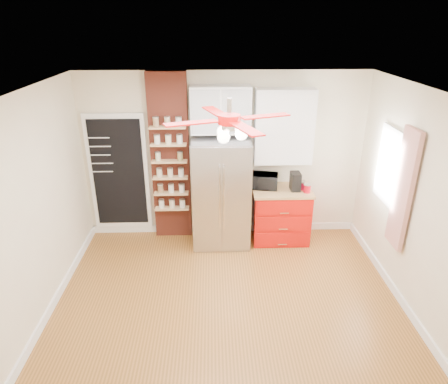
{
  "coord_description": "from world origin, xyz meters",
  "views": [
    {
      "loc": [
        -0.18,
        -4.12,
        3.4
      ],
      "look_at": [
        -0.03,
        0.9,
        1.21
      ],
      "focal_mm": 32.0,
      "sensor_mm": 36.0,
      "label": 1
    }
  ],
  "objects_px": {
    "coffee_maker": "(295,181)",
    "pantry_jar_oats": "(158,157)",
    "fridge": "(221,193)",
    "red_cabinet": "(280,215)",
    "ceiling_fan": "(229,120)",
    "canister_left": "(307,189)",
    "toaster_oven": "(264,181)"
  },
  "relations": [
    {
      "from": "coffee_maker",
      "to": "pantry_jar_oats",
      "type": "relative_size",
      "value": 2.29
    },
    {
      "from": "fridge",
      "to": "red_cabinet",
      "type": "distance_m",
      "value": 1.06
    },
    {
      "from": "ceiling_fan",
      "to": "coffee_maker",
      "type": "height_order",
      "value": "ceiling_fan"
    },
    {
      "from": "fridge",
      "to": "canister_left",
      "type": "height_order",
      "value": "fridge"
    },
    {
      "from": "ceiling_fan",
      "to": "canister_left",
      "type": "bearing_deg",
      "value": 50.28
    },
    {
      "from": "fridge",
      "to": "canister_left",
      "type": "relative_size",
      "value": 13.85
    },
    {
      "from": "red_cabinet",
      "to": "coffee_maker",
      "type": "bearing_deg",
      "value": -6.37
    },
    {
      "from": "red_cabinet",
      "to": "ceiling_fan",
      "type": "relative_size",
      "value": 0.67
    },
    {
      "from": "coffee_maker",
      "to": "canister_left",
      "type": "relative_size",
      "value": 2.28
    },
    {
      "from": "toaster_oven",
      "to": "canister_left",
      "type": "height_order",
      "value": "toaster_oven"
    },
    {
      "from": "toaster_oven",
      "to": "pantry_jar_oats",
      "type": "height_order",
      "value": "pantry_jar_oats"
    },
    {
      "from": "canister_left",
      "to": "red_cabinet",
      "type": "bearing_deg",
      "value": 161.0
    },
    {
      "from": "fridge",
      "to": "toaster_oven",
      "type": "relative_size",
      "value": 4.13
    },
    {
      "from": "canister_left",
      "to": "ceiling_fan",
      "type": "bearing_deg",
      "value": -129.72
    },
    {
      "from": "red_cabinet",
      "to": "ceiling_fan",
      "type": "xyz_separation_m",
      "value": [
        -0.92,
        -1.68,
        1.97
      ]
    },
    {
      "from": "red_cabinet",
      "to": "ceiling_fan",
      "type": "bearing_deg",
      "value": -118.71
    },
    {
      "from": "toaster_oven",
      "to": "fridge",
      "type": "bearing_deg",
      "value": -159.61
    },
    {
      "from": "canister_left",
      "to": "fridge",
      "type": "bearing_deg",
      "value": 176.69
    },
    {
      "from": "ceiling_fan",
      "to": "fridge",
      "type": "bearing_deg",
      "value": 91.76
    },
    {
      "from": "toaster_oven",
      "to": "coffee_maker",
      "type": "bearing_deg",
      "value": -1.88
    },
    {
      "from": "fridge",
      "to": "ceiling_fan",
      "type": "xyz_separation_m",
      "value": [
        0.05,
        -1.63,
        1.55
      ]
    },
    {
      "from": "toaster_oven",
      "to": "red_cabinet",
      "type": "bearing_deg",
      "value": -5.61
    },
    {
      "from": "pantry_jar_oats",
      "to": "coffee_maker",
      "type": "bearing_deg",
      "value": -3.23
    },
    {
      "from": "red_cabinet",
      "to": "canister_left",
      "type": "distance_m",
      "value": 0.64
    },
    {
      "from": "fridge",
      "to": "pantry_jar_oats",
      "type": "height_order",
      "value": "fridge"
    },
    {
      "from": "red_cabinet",
      "to": "pantry_jar_oats",
      "type": "bearing_deg",
      "value": 177.09
    },
    {
      "from": "ceiling_fan",
      "to": "toaster_oven",
      "type": "relative_size",
      "value": 3.31
    },
    {
      "from": "fridge",
      "to": "coffee_maker",
      "type": "relative_size",
      "value": 6.06
    },
    {
      "from": "ceiling_fan",
      "to": "toaster_oven",
      "type": "height_order",
      "value": "ceiling_fan"
    },
    {
      "from": "fridge",
      "to": "coffee_maker",
      "type": "bearing_deg",
      "value": 1.36
    },
    {
      "from": "fridge",
      "to": "ceiling_fan",
      "type": "bearing_deg",
      "value": -88.24
    },
    {
      "from": "coffee_maker",
      "to": "pantry_jar_oats",
      "type": "distance_m",
      "value": 2.18
    }
  ]
}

